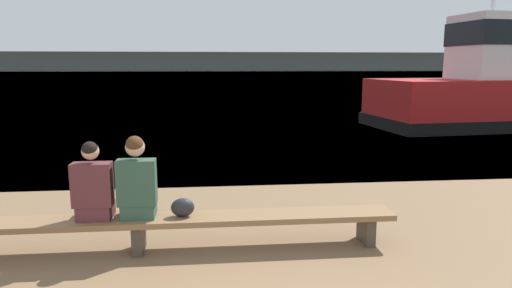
{
  "coord_description": "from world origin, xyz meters",
  "views": [
    {
      "loc": [
        -0.16,
        -2.32,
        2.23
      ],
      "look_at": [
        0.69,
        6.02,
        0.77
      ],
      "focal_mm": 32.0,
      "sensor_mm": 36.0,
      "label": 1
    }
  ],
  "objects_px": {
    "person_left": "(93,187)",
    "person_right": "(137,182)",
    "bench_main": "(138,224)",
    "shopping_bag": "(183,207)",
    "tugboat_red": "(485,92)"
  },
  "relations": [
    {
      "from": "shopping_bag",
      "to": "tugboat_red",
      "type": "bearing_deg",
      "value": 45.14
    },
    {
      "from": "person_left",
      "to": "tugboat_red",
      "type": "xyz_separation_m",
      "value": [
        11.36,
        10.38,
        0.44
      ]
    },
    {
      "from": "shopping_bag",
      "to": "tugboat_red",
      "type": "relative_size",
      "value": 0.03
    },
    {
      "from": "person_left",
      "to": "person_right",
      "type": "distance_m",
      "value": 0.51
    },
    {
      "from": "bench_main",
      "to": "shopping_bag",
      "type": "bearing_deg",
      "value": 0.19
    },
    {
      "from": "person_left",
      "to": "shopping_bag",
      "type": "xyz_separation_m",
      "value": [
        1.03,
        -0.0,
        -0.28
      ]
    },
    {
      "from": "person_left",
      "to": "person_right",
      "type": "xyz_separation_m",
      "value": [
        0.51,
        -0.0,
        0.05
      ]
    },
    {
      "from": "person_right",
      "to": "tugboat_red",
      "type": "relative_size",
      "value": 0.12
    },
    {
      "from": "bench_main",
      "to": "person_right",
      "type": "xyz_separation_m",
      "value": [
        0.01,
        0.0,
        0.52
      ]
    },
    {
      "from": "bench_main",
      "to": "person_right",
      "type": "height_order",
      "value": "person_right"
    },
    {
      "from": "tugboat_red",
      "to": "bench_main",
      "type": "bearing_deg",
      "value": 127.85
    },
    {
      "from": "person_right",
      "to": "person_left",
      "type": "bearing_deg",
      "value": 179.69
    },
    {
      "from": "shopping_bag",
      "to": "person_left",
      "type": "bearing_deg",
      "value": 179.93
    },
    {
      "from": "tugboat_red",
      "to": "person_left",
      "type": "bearing_deg",
      "value": 126.56
    },
    {
      "from": "bench_main",
      "to": "person_left",
      "type": "distance_m",
      "value": 0.69
    }
  ]
}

